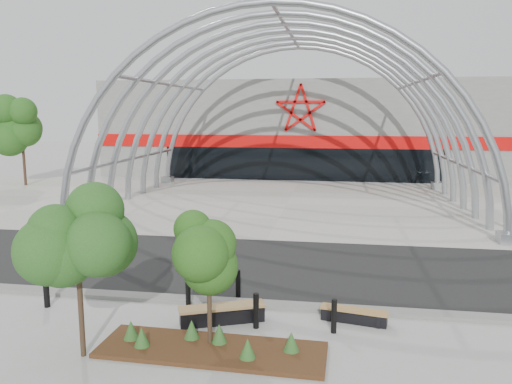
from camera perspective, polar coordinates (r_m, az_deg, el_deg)
name	(u,v)px	position (r m, az deg, el deg)	size (l,w,h in m)	color
ground	(234,301)	(14.94, -2.50, -12.37)	(140.00, 140.00, 0.00)	#9C9D97
road	(254,265)	(18.18, -0.25, -8.34)	(140.00, 7.00, 0.02)	black
forecourt	(287,204)	(29.74, 3.53, -1.40)	(60.00, 17.00, 0.04)	#A7A397
kerb	(232,303)	(14.69, -2.70, -12.51)	(60.00, 0.50, 0.12)	slate
arena_building	(306,127)	(47.15, 5.75, 7.36)	(34.00, 15.24, 8.00)	slate
vault_canopy	(287,204)	(29.74, 3.53, -1.40)	(20.80, 15.80, 20.36)	#989CA2
planting_bed	(209,346)	(12.12, -5.39, -17.09)	(5.30, 1.76, 0.56)	#311B0D
street_tree_0	(77,240)	(11.64, -19.80, -5.21)	(1.65, 1.65, 3.76)	black
street_tree_1	(209,251)	(11.55, -5.44, -6.77)	(1.37, 1.37, 3.23)	black
bench_0	(222,314)	(13.48, -3.88, -13.78)	(2.28, 1.33, 0.47)	black
bench_1	(354,316)	(13.74, 11.13, -13.72)	(1.79, 0.71, 0.37)	black
bollard_0	(46,290)	(15.53, -22.85, -10.25)	(0.16, 0.16, 1.02)	black
bollard_1	(188,295)	(14.29, -7.77, -11.59)	(0.14, 0.14, 0.88)	black
bollard_2	(238,284)	(14.96, -2.07, -10.52)	(0.14, 0.14, 0.89)	black
bollard_3	(256,311)	(13.07, 0.00, -13.42)	(0.15, 0.15, 0.93)	black
bollard_4	(334,316)	(12.98, 8.90, -13.84)	(0.14, 0.14, 0.87)	black
bg_tree_0	(21,123)	(40.63, -25.25, 7.15)	(3.00, 3.00, 6.45)	black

